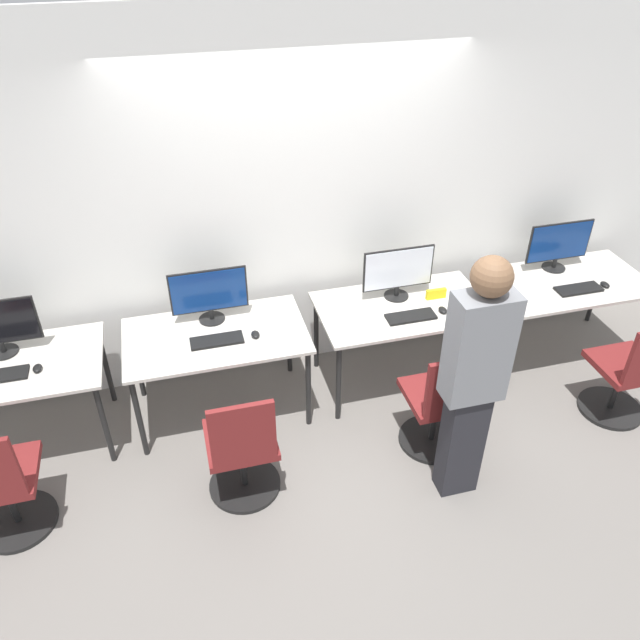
{
  "coord_description": "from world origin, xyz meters",
  "views": [
    {
      "loc": [
        -0.91,
        -3.28,
        3.35
      ],
      "look_at": [
        0.0,
        0.15,
        0.86
      ],
      "focal_mm": 35.0,
      "sensor_mm": 36.0,
      "label": 1
    }
  ],
  "objects_px": {
    "office_chair_left": "(243,453)",
    "mouse_right": "(443,310)",
    "keyboard_right": "(411,317)",
    "mouse_left": "(255,334)",
    "office_chair_far_left": "(1,490)",
    "keyboard_far_right": "(579,289)",
    "mouse_far_left": "(37,368)",
    "monitor_far_right": "(559,244)",
    "keyboard_left": "(217,340)",
    "person_right": "(474,375)",
    "office_chair_far_right": "(627,377)",
    "monitor_right": "(398,272)",
    "mouse_far_right": "(605,285)",
    "monitor_left": "(209,294)",
    "office_chair_right": "(440,407)"
  },
  "relations": [
    {
      "from": "keyboard_right",
      "to": "person_right",
      "type": "relative_size",
      "value": 0.21
    },
    {
      "from": "monitor_left",
      "to": "monitor_right",
      "type": "relative_size",
      "value": 1.0
    },
    {
      "from": "keyboard_left",
      "to": "person_right",
      "type": "relative_size",
      "value": 0.21
    },
    {
      "from": "monitor_left",
      "to": "monitor_far_right",
      "type": "bearing_deg",
      "value": 0.36
    },
    {
      "from": "office_chair_far_left",
      "to": "mouse_left",
      "type": "height_order",
      "value": "office_chair_far_left"
    },
    {
      "from": "office_chair_left",
      "to": "monitor_right",
      "type": "xyz_separation_m",
      "value": [
        1.39,
        1.0,
        0.56
      ]
    },
    {
      "from": "mouse_right",
      "to": "office_chair_left",
      "type": "bearing_deg",
      "value": -156.98
    },
    {
      "from": "office_chair_far_left",
      "to": "monitor_right",
      "type": "relative_size",
      "value": 1.63
    },
    {
      "from": "mouse_right",
      "to": "monitor_far_right",
      "type": "height_order",
      "value": "monitor_far_right"
    },
    {
      "from": "monitor_left",
      "to": "keyboard_left",
      "type": "relative_size",
      "value": 1.5
    },
    {
      "from": "mouse_left",
      "to": "mouse_right",
      "type": "bearing_deg",
      "value": -2.33
    },
    {
      "from": "office_chair_right",
      "to": "person_right",
      "type": "bearing_deg",
      "value": -92.52
    },
    {
      "from": "office_chair_far_left",
      "to": "keyboard_far_right",
      "type": "bearing_deg",
      "value": 8.43
    },
    {
      "from": "mouse_far_left",
      "to": "office_chair_right",
      "type": "relative_size",
      "value": 0.1
    },
    {
      "from": "mouse_left",
      "to": "office_chair_far_right",
      "type": "bearing_deg",
      "value": -15.88
    },
    {
      "from": "monitor_left",
      "to": "monitor_far_right",
      "type": "xyz_separation_m",
      "value": [
        2.85,
        0.02,
        0.0
      ]
    },
    {
      "from": "mouse_left",
      "to": "office_chair_right",
      "type": "bearing_deg",
      "value": -31.15
    },
    {
      "from": "mouse_left",
      "to": "keyboard_right",
      "type": "relative_size",
      "value": 0.24
    },
    {
      "from": "mouse_far_left",
      "to": "mouse_left",
      "type": "bearing_deg",
      "value": 0.08
    },
    {
      "from": "monitor_right",
      "to": "person_right",
      "type": "relative_size",
      "value": 0.32
    },
    {
      "from": "office_chair_left",
      "to": "mouse_right",
      "type": "distance_m",
      "value": 1.83
    },
    {
      "from": "monitor_left",
      "to": "monitor_right",
      "type": "xyz_separation_m",
      "value": [
        1.42,
        -0.05,
        0.0
      ]
    },
    {
      "from": "office_chair_right",
      "to": "mouse_far_right",
      "type": "bearing_deg",
      "value": 21.01
    },
    {
      "from": "office_chair_far_left",
      "to": "keyboard_right",
      "type": "relative_size",
      "value": 2.45
    },
    {
      "from": "office_chair_far_left",
      "to": "monitor_right",
      "type": "xyz_separation_m",
      "value": [
        2.83,
        0.92,
        0.56
      ]
    },
    {
      "from": "office_chair_left",
      "to": "person_right",
      "type": "relative_size",
      "value": 0.52
    },
    {
      "from": "mouse_far_left",
      "to": "office_chair_far_right",
      "type": "xyz_separation_m",
      "value": [
        4.07,
        -0.74,
        -0.35
      ]
    },
    {
      "from": "office_chair_far_left",
      "to": "keyboard_far_right",
      "type": "distance_m",
      "value": 4.32
    },
    {
      "from": "monitor_right",
      "to": "mouse_far_left",
      "type": "bearing_deg",
      "value": -174.77
    },
    {
      "from": "office_chair_far_left",
      "to": "office_chair_far_right",
      "type": "height_order",
      "value": "same"
    },
    {
      "from": "office_chair_left",
      "to": "keyboard_far_right",
      "type": "xyz_separation_m",
      "value": [
        2.82,
        0.71,
        0.35
      ]
    },
    {
      "from": "office_chair_left",
      "to": "mouse_right",
      "type": "bearing_deg",
      "value": 23.02
    },
    {
      "from": "keyboard_far_right",
      "to": "person_right",
      "type": "bearing_deg",
      "value": -145.08
    },
    {
      "from": "person_right",
      "to": "keyboard_far_right",
      "type": "height_order",
      "value": "person_right"
    },
    {
      "from": "keyboard_left",
      "to": "monitor_right",
      "type": "relative_size",
      "value": 0.67
    },
    {
      "from": "monitor_right",
      "to": "office_chair_left",
      "type": "bearing_deg",
      "value": -144.4
    },
    {
      "from": "mouse_far_left",
      "to": "office_chair_far_right",
      "type": "distance_m",
      "value": 4.16
    },
    {
      "from": "mouse_right",
      "to": "person_right",
      "type": "xyz_separation_m",
      "value": [
        -0.28,
        -1.0,
        0.25
      ]
    },
    {
      "from": "keyboard_far_right",
      "to": "office_chair_left",
      "type": "bearing_deg",
      "value": -165.9
    },
    {
      "from": "office_chair_far_left",
      "to": "monitor_left",
      "type": "relative_size",
      "value": 1.63
    },
    {
      "from": "keyboard_left",
      "to": "mouse_far_right",
      "type": "bearing_deg",
      "value": -1.13
    },
    {
      "from": "keyboard_right",
      "to": "mouse_left",
      "type": "bearing_deg",
      "value": 176.63
    },
    {
      "from": "keyboard_far_right",
      "to": "keyboard_right",
      "type": "bearing_deg",
      "value": -179.36
    },
    {
      "from": "keyboard_left",
      "to": "monitor_right",
      "type": "distance_m",
      "value": 1.46
    },
    {
      "from": "office_chair_far_left",
      "to": "keyboard_left",
      "type": "distance_m",
      "value": 1.61
    },
    {
      "from": "keyboard_far_right",
      "to": "monitor_right",
      "type": "bearing_deg",
      "value": 168.55
    },
    {
      "from": "mouse_far_left",
      "to": "keyboard_right",
      "type": "height_order",
      "value": "mouse_far_left"
    },
    {
      "from": "office_chair_far_left",
      "to": "monitor_right",
      "type": "height_order",
      "value": "monitor_right"
    },
    {
      "from": "office_chair_far_left",
      "to": "monitor_far_right",
      "type": "height_order",
      "value": "monitor_far_right"
    },
    {
      "from": "person_right",
      "to": "keyboard_far_right",
      "type": "xyz_separation_m",
      "value": [
        1.44,
        1.01,
        -0.25
      ]
    }
  ]
}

